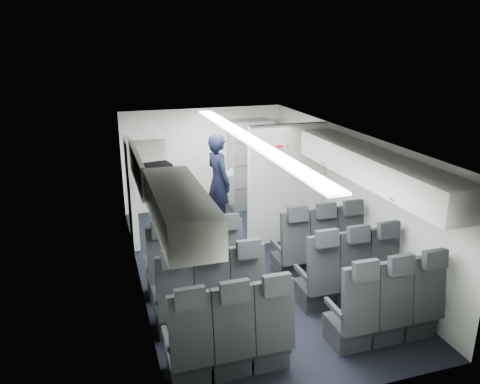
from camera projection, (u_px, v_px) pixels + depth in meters
cabin_shell at (248, 201)px, 7.21m from camera, size 3.41×6.01×2.16m
seat_row_front at (259, 258)px, 6.95m from camera, size 3.33×0.56×1.24m
seat_row_mid at (282, 288)px, 6.14m from camera, size 3.33×0.56×1.24m
seat_row_rear at (312, 326)px, 5.32m from camera, size 3.33×0.56×1.24m
overhead_bin_left_rear at (179, 209)px, 4.77m from camera, size 0.53×1.80×0.40m
overhead_bin_left_front_open at (154, 175)px, 6.38m from camera, size 0.64×1.70×0.72m
overhead_bin_right_rear at (412, 185)px, 5.56m from camera, size 0.53×1.80×0.40m
overhead_bin_right_front at (340, 152)px, 7.15m from camera, size 0.53×1.70×0.40m
bulkhead_partition at (286, 184)px, 8.23m from camera, size 1.40×0.15×2.13m
galley_unit at (250, 164)px, 10.00m from camera, size 0.85×0.52×1.90m
boarding_door at (131, 192)px, 8.20m from camera, size 0.12×1.27×1.86m
flight_attendant at (219, 182)px, 8.89m from camera, size 0.58×0.75×1.84m
carry_on_bag at (156, 172)px, 6.22m from camera, size 0.42×0.33×0.22m
papers at (229, 173)px, 8.84m from camera, size 0.18×0.04×0.13m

